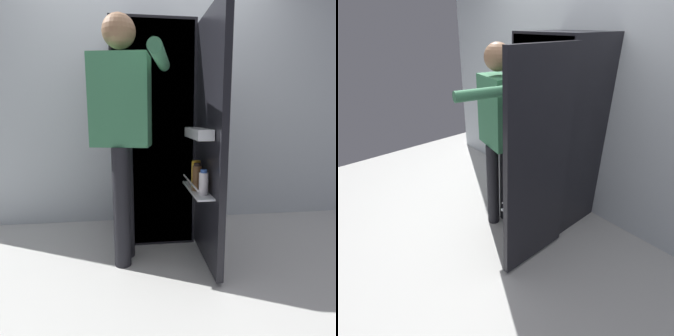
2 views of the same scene
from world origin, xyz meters
The scene contains 4 objects.
ground_plane centered at (0.00, 0.00, 0.00)m, with size 5.41×5.41×0.00m, color silver.
kitchen_wall centered at (0.00, 0.92, 1.35)m, with size 4.40×0.10×2.69m, color silver.
refrigerator centered at (0.03, 0.51, 0.91)m, with size 0.72×1.29×1.82m.
person centered at (-0.24, 0.02, 1.05)m, with size 0.56×0.78×1.75m.
Camera 1 is at (-0.18, -2.00, 1.09)m, focal length 30.21 mm.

